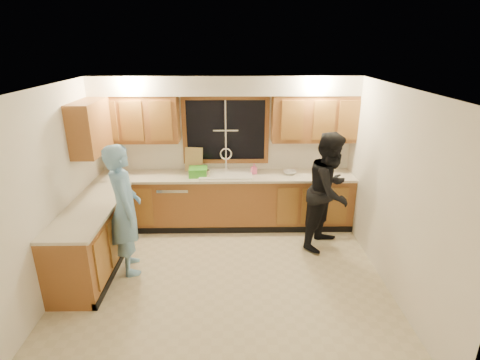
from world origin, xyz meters
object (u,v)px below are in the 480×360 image
(stove, at_px, (78,261))
(soap_bottle, at_px, (254,169))
(knife_block, at_px, (116,167))
(bowl, at_px, (290,172))
(man, at_px, (125,210))
(woman, at_px, (330,191))
(dish_crate, at_px, (198,172))
(dishwasher, at_px, (176,204))
(sink, at_px, (226,178))

(stove, distance_m, soap_bottle, 2.98)
(knife_block, height_order, bowl, knife_block)
(stove, distance_m, man, 0.84)
(woman, distance_m, knife_block, 3.46)
(soap_bottle, distance_m, bowl, 0.59)
(woman, xyz_separation_m, dish_crate, (-2.01, 0.64, 0.10))
(stove, xyz_separation_m, man, (0.49, 0.51, 0.45))
(dishwasher, bearing_deg, knife_block, 174.52)
(woman, height_order, knife_block, woman)
(sink, distance_m, soap_bottle, 0.49)
(bowl, bearing_deg, dishwasher, -179.19)
(woman, relative_size, soap_bottle, 10.36)
(dish_crate, bearing_deg, bowl, 2.43)
(man, xyz_separation_m, knife_block, (-0.50, 1.39, 0.14))
(stove, xyz_separation_m, soap_bottle, (2.26, 1.86, 0.56))
(stove, relative_size, knife_block, 3.79)
(knife_block, xyz_separation_m, dish_crate, (1.36, -0.13, -0.05))
(dishwasher, bearing_deg, sink, 0.99)
(sink, distance_m, bowl, 1.06)
(dishwasher, relative_size, knife_block, 3.45)
(sink, bearing_deg, knife_block, 177.55)
(stove, relative_size, soap_bottle, 5.22)
(sink, bearing_deg, dish_crate, -173.48)
(dishwasher, distance_m, dish_crate, 0.70)
(dishwasher, height_order, man, man)
(dishwasher, xyz_separation_m, knife_block, (-0.96, 0.09, 0.63))
(knife_block, xyz_separation_m, soap_bottle, (2.28, -0.04, -0.03))
(sink, distance_m, man, 1.86)
(dishwasher, height_order, woman, woman)
(sink, xyz_separation_m, soap_bottle, (0.46, 0.04, 0.14))
(stove, bearing_deg, dishwasher, 62.31)
(sink, bearing_deg, woman, -23.84)
(soap_bottle, bearing_deg, dishwasher, -177.79)
(dishwasher, relative_size, bowl, 3.86)
(woman, bearing_deg, stove, 146.16)
(sink, distance_m, stove, 2.60)
(woman, distance_m, bowl, 0.86)
(knife_block, height_order, dish_crate, knife_block)
(woman, bearing_deg, man, 139.74)
(sink, relative_size, stove, 0.96)
(man, relative_size, knife_block, 7.55)
(man, bearing_deg, bowl, -81.73)
(sink, height_order, soap_bottle, sink)
(sink, height_order, knife_block, sink)
(soap_bottle, bearing_deg, sink, -175.55)
(soap_bottle, bearing_deg, bowl, -2.30)
(dish_crate, bearing_deg, dishwasher, 174.73)
(woman, distance_m, soap_bottle, 1.32)
(sink, height_order, woman, woman)
(dish_crate, bearing_deg, knife_block, 174.58)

